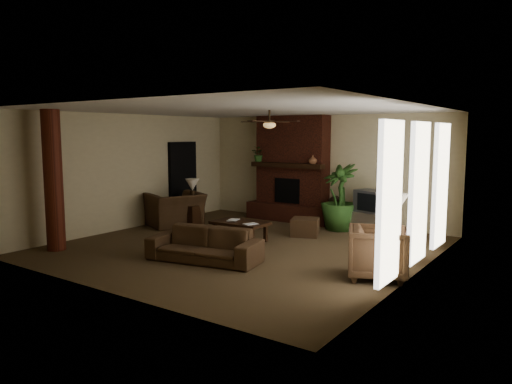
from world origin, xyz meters
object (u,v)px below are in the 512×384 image
Objects in this scene: floor_vase at (335,209)px; coffee_table at (240,224)px; floor_plant at (339,212)px; log_column at (53,181)px; sofa at (204,239)px; ottoman at (305,227)px; armchair_left at (175,204)px; side_table_right at (396,242)px; armchair_right at (378,250)px; lamp_right at (399,204)px; side_table_left at (191,215)px; lamp_left at (192,187)px; tv_stand at (369,222)px.

coffee_table is at bearing -108.68° from floor_vase.
floor_plant is (1.24, 2.36, 0.08)m from coffee_table.
log_column is 3.64× the size of floor_vase.
ottoman is at bearing 70.38° from sofa.
floor_vase is (3.32, 2.33, -0.13)m from armchair_left.
log_column reaches higher than side_table_right.
ottoman is 0.78× the size of floor_vase.
ottoman is 2.44m from side_table_right.
sofa is 4.50m from floor_vase.
floor_vase is at bearing 88.11° from ottoman.
floor_plant is (3.80, 5.11, -0.95)m from log_column.
armchair_right is 1.20× the size of floor_vase.
armchair_right is at bearing -82.22° from side_table_right.
ottoman is at bearing 49.66° from log_column.
armchair_right is 3.56m from coffee_table.
sofa is 3.71m from lamp_right.
floor_vase reaches higher than ottoman.
armchair_left is at bearing -144.90° from floor_vase.
armchair_left is at bearing 86.81° from log_column.
side_table_left reaches higher than ottoman.
armchair_right is 5.70m from side_table_left.
lamp_left is at bearing 160.80° from coffee_table.
sofa is 3.20× the size of lamp_left.
sofa is 3.42m from side_table_left.
ottoman is at bearing 12.72° from side_table_left.
armchair_left is 1.98× the size of lamp_right.
sofa is 2.25× the size of armchair_right.
ottoman is 1.57m from tv_stand.
log_column is 6.44m from floor_plant.
side_table_right is (5.62, 0.20, -0.29)m from armchair_left.
armchair_right is 3.69m from tv_stand.
floor_vase reaches higher than side_table_right.
sofa is 3.04m from ottoman.
armchair_right is at bearing -14.61° from coffee_table.
lamp_left is at bearing 124.41° from sofa.
floor_vase is 1.18× the size of lamp_left.
armchair_right reaches higher than tv_stand.
armchair_left reaches higher than sofa.
floor_plant is (3.62, 1.92, -0.11)m from armchair_left.
side_table_left reaches higher than tv_stand.
ottoman is (-2.56, 2.20, -0.26)m from armchair_right.
floor_vase is at bearing 137.78° from lamp_right.
armchair_right reaches higher than floor_plant.
floor_vase is 1.40× the size of side_table_left.
floor_vase is (-1.01, 0.31, 0.18)m from tv_stand.
lamp_left is at bearing 50.21° from armchair_right.
sofa reaches higher than side_table_right.
side_table_right reaches higher than tv_stand.
floor_vase reaches higher than coffee_table.
armchair_right is 3.39m from ottoman.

